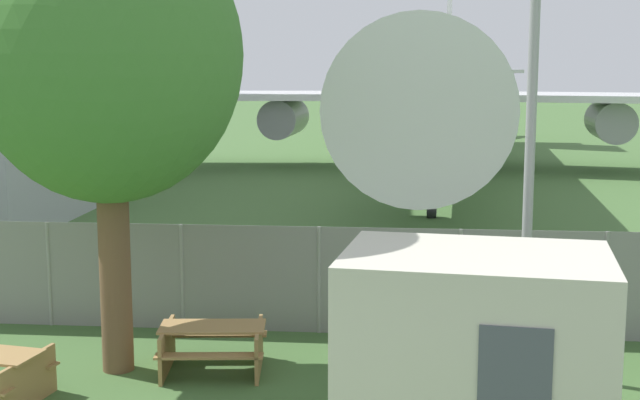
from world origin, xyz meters
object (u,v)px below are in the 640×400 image
object	(u,v)px
portable_cabin	(474,349)
picnic_bench_near_cabin	(213,343)
tree_near_hangar	(107,57)
airplane	(442,85)

from	to	relation	value
portable_cabin	picnic_bench_near_cabin	distance (m)	4.66
tree_near_hangar	portable_cabin	bearing A→B (deg)	-22.40
airplane	tree_near_hangar	bearing A→B (deg)	-9.62
portable_cabin	picnic_bench_near_cabin	size ratio (longest dim) A/B	2.00
airplane	picnic_bench_near_cabin	distance (m)	26.94
airplane	picnic_bench_near_cabin	bearing A→B (deg)	-6.43
airplane	picnic_bench_near_cabin	size ratio (longest dim) A/B	24.12
portable_cabin	tree_near_hangar	bearing A→B (deg)	164.45
tree_near_hangar	airplane	bearing A→B (deg)	76.69
portable_cabin	picnic_bench_near_cabin	world-z (taller)	portable_cabin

